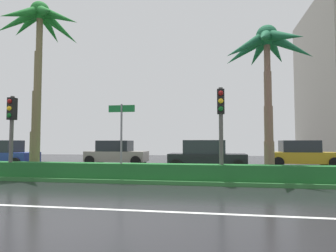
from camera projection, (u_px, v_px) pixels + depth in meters
name	position (u px, v px, depth m)	size (l,w,h in m)	color
ground_plane	(158.00, 177.00, 13.74)	(90.00, 42.00, 0.10)	black
near_lane_divider_stripe	(100.00, 209.00, 6.85)	(81.00, 0.14, 0.01)	white
median_strip	(154.00, 176.00, 12.76)	(85.50, 4.00, 0.15)	#2D6B33
median_hedge	(146.00, 171.00, 11.41)	(76.50, 0.70, 0.60)	#1E6028
palm_tree_mid_left	(40.00, 34.00, 13.98)	(4.35, 4.28, 8.40)	brown
palm_tree_centre_left	(266.00, 53.00, 12.26)	(3.92, 4.13, 6.52)	brown
traffic_signal_median_left	(11.00, 121.00, 12.24)	(0.28, 0.43, 3.45)	#4C4C47
traffic_signal_median_right	(221.00, 116.00, 11.04)	(0.28, 0.43, 3.59)	#4C4C47
street_name_sign	(121.00, 131.00, 11.49)	(1.10, 0.08, 3.00)	slate
car_in_traffic_leading	(2.00, 154.00, 18.28)	(4.30, 2.02, 1.72)	navy
car_in_traffic_second	(116.00, 153.00, 20.33)	(4.30, 2.02, 1.72)	gray
car_in_traffic_third	(206.00, 156.00, 16.11)	(4.30, 2.02, 1.72)	black
car_in_traffic_fourth	(301.00, 154.00, 18.59)	(4.30, 2.02, 1.72)	#B28C1E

